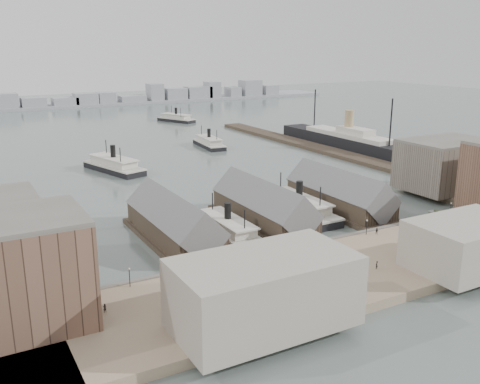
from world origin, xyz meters
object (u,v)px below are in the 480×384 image
ocean_steamer (348,140)px  tram (446,223)px  horse_cart_center (347,261)px  horse_cart_left (225,282)px  horse_cart_right (457,245)px  ferry_docked_west (228,229)px

ocean_steamer → tram: (-57.03, -104.82, 0.03)m
horse_cart_center → horse_cart_left: bearing=83.2°
ocean_steamer → tram: 119.33m
horse_cart_left → horse_cart_right: (55.68, -8.42, 0.01)m
ferry_docked_west → horse_cart_left: bearing=-118.9°
ferry_docked_west → horse_cart_left: ferry_docked_west is taller
tram → horse_cart_center: tram is taller
ferry_docked_west → ocean_steamer: size_ratio=0.30×
ferry_docked_west → horse_cart_center: bearing=-69.7°
horse_cart_left → horse_cart_center: size_ratio=0.98×
ferry_docked_west → ocean_steamer: ocean_steamer is taller
tram → horse_cart_right: size_ratio=2.29×
ocean_steamer → horse_cart_left: ocean_steamer is taller
tram → horse_cart_right: tram is taller
horse_cart_left → horse_cart_center: 27.92m
horse_cart_left → horse_cart_right: 56.31m
ferry_docked_west → horse_cart_center: size_ratio=5.58×
ocean_steamer → tram: bearing=-118.5°
horse_cart_center → horse_cart_right: bearing=-100.1°
ocean_steamer → horse_cart_center: size_ratio=18.77×
ocean_steamer → horse_cart_left: size_ratio=19.17×
horse_cart_left → ocean_steamer: bearing=-50.9°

